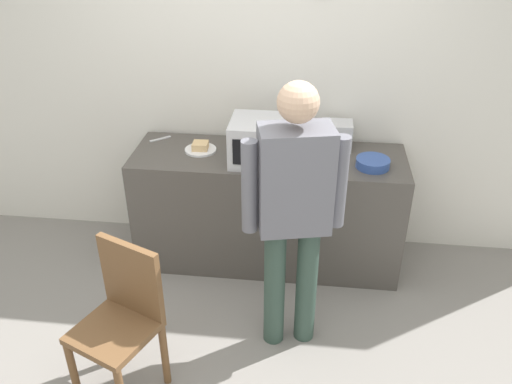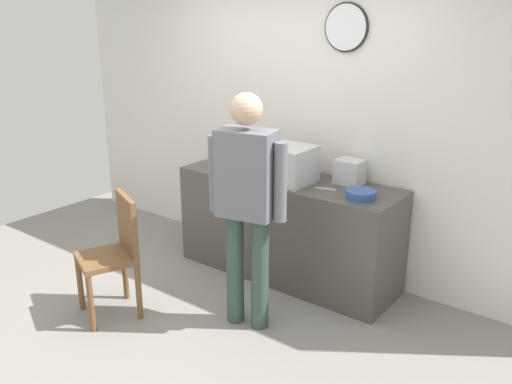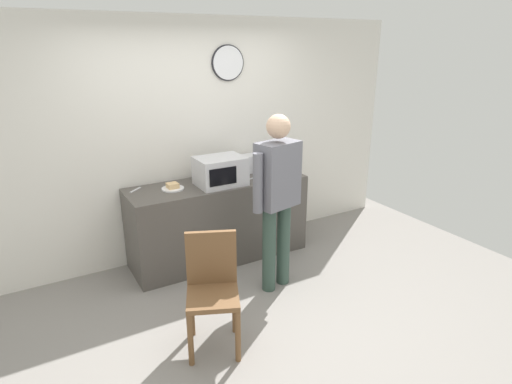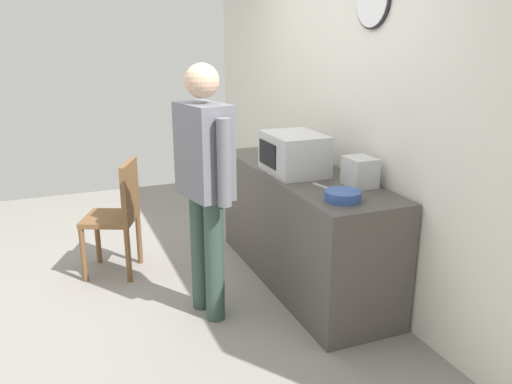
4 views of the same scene
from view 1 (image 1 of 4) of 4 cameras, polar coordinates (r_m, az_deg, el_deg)
The scene contains 11 objects.
ground_plane at distance 3.39m, azimuth -3.59°, elevation -19.21°, with size 6.00×6.00×0.00m, color gray.
back_wall at distance 3.99m, azimuth -0.19°, elevation 11.74°, with size 5.40×0.13×2.60m.
kitchen_counter at distance 4.00m, azimuth 1.29°, elevation -1.81°, with size 1.96×0.62×0.89m, color #4C4742.
microwave at distance 3.64m, azimuth 1.20°, elevation 5.48°, with size 0.50×0.39×0.30m.
sandwich_plate at distance 3.87m, azimuth -6.00°, elevation 4.74°, with size 0.23×0.23×0.07m.
salad_bowl at distance 3.70m, azimuth 12.47°, elevation 3.07°, with size 0.23×0.23×0.06m, color #33519E.
toaster at distance 3.90m, azimuth 8.67°, elevation 6.05°, with size 0.22×0.18×0.20m, color silver.
fork_utensil at distance 3.71m, azimuth 7.44°, elevation 3.20°, with size 0.17×0.02×0.01m, color silver.
spoon_utensil at distance 4.10m, azimuth -10.28°, elevation 5.65°, with size 0.17×0.02×0.01m, color silver.
person_standing at distance 2.97m, azimuth 4.10°, elevation -1.38°, with size 0.58×0.32×1.73m.
wooden_chair at distance 3.07m, azimuth -14.19°, elevation -12.79°, with size 0.53×0.53×0.94m.
Camera 1 is at (0.45, -2.16, 2.57)m, focal length 37.13 mm.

